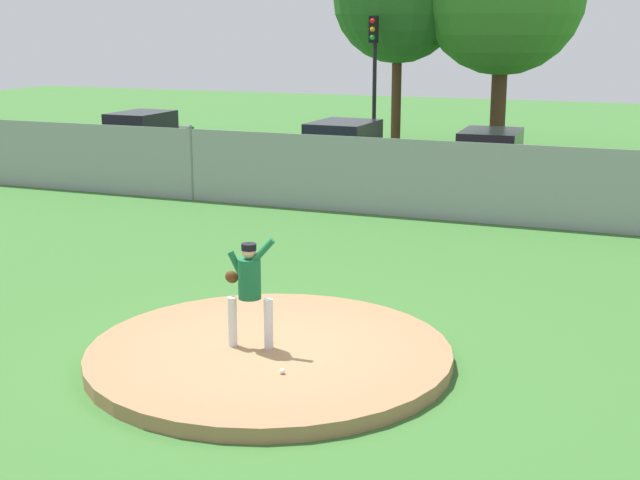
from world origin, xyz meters
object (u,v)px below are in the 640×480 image
(baseball, at_px, (282,371))
(parked_car_teal, at_px, (343,152))
(parked_car_charcoal, at_px, (142,140))
(parked_car_burgundy, at_px, (490,163))
(pitcher_youth, at_px, (249,284))
(traffic_light_near, at_px, (374,63))

(baseball, xyz_separation_m, parked_car_teal, (-4.71, 15.34, 0.60))
(baseball, relative_size, parked_car_charcoal, 0.02)
(parked_car_charcoal, bearing_deg, parked_car_teal, -2.88)
(parked_car_burgundy, xyz_separation_m, parked_car_charcoal, (-11.91, 0.72, 0.01))
(baseball, bearing_deg, parked_car_teal, 107.07)
(parked_car_burgundy, height_order, parked_car_charcoal, parked_car_charcoal)
(baseball, relative_size, parked_car_burgundy, 0.02)
(baseball, distance_m, parked_car_burgundy, 15.00)
(pitcher_youth, distance_m, baseball, 1.43)
(baseball, xyz_separation_m, parked_car_charcoal, (-12.09, 15.71, 0.59))
(baseball, relative_size, traffic_light_near, 0.02)
(parked_car_teal, bearing_deg, traffic_light_near, 95.77)
(pitcher_youth, height_order, baseball, pitcher_youth)
(pitcher_youth, relative_size, baseball, 21.78)
(traffic_light_near, bearing_deg, parked_car_teal, -84.23)
(baseball, distance_m, parked_car_charcoal, 19.83)
(baseball, bearing_deg, parked_car_burgundy, 90.67)
(parked_car_teal, height_order, parked_car_charcoal, parked_car_teal)
(baseball, bearing_deg, parked_car_charcoal, 127.57)
(pitcher_youth, distance_m, parked_car_charcoal, 18.72)
(parked_car_burgundy, xyz_separation_m, traffic_light_near, (-4.96, 4.59, 2.53))
(parked_car_burgundy, distance_m, traffic_light_near, 7.22)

